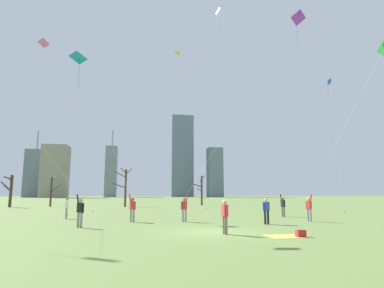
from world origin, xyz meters
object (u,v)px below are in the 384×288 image
kite_flyer_midfield_center_red (42,156)px  bystander_strolling_midfield (225,215)px  kite_flyer_midfield_right_teal (124,185)px  distant_kite_high_overhead_pink (47,55)px  kite_flyer_foreground_right_purple (222,145)px  bare_tree_far_right_edge (125,186)px  distant_kite_drifting_left_yellow (181,74)px  distant_kite_low_near_trees_blue (330,91)px  picnic_spot (295,235)px  kite_flyer_midfield_left_green (317,191)px  distant_kite_drifting_right_orange (106,5)px  bare_tree_rightmost (51,191)px  bare_tree_right_of_center (10,190)px  bystander_watching_nearby (266,210)px  kite_flyer_foreground_left_white (268,160)px  bystander_far_off_by_trees (67,207)px  bare_tree_leftmost (201,189)px

kite_flyer_midfield_center_red → bystander_strolling_midfield: size_ratio=11.14×
kite_flyer_midfield_right_teal → distant_kite_high_overhead_pink: distant_kite_high_overhead_pink is taller
kite_flyer_foreground_right_purple → distant_kite_high_overhead_pink: bearing=145.0°
bare_tree_far_right_edge → distant_kite_drifting_left_yellow: bearing=-61.4°
bare_tree_far_right_edge → kite_flyer_midfield_right_teal: bearing=-89.1°
kite_flyer_foreground_right_purple → distant_kite_low_near_trees_blue: (17.82, 11.79, 9.23)m
kite_flyer_midfield_center_red → kite_flyer_foreground_right_purple: (12.06, 2.35, 1.38)m
distant_kite_drifting_left_yellow → picnic_spot: bearing=-85.5°
picnic_spot → kite_flyer_midfield_left_green: bearing=50.6°
bystander_strolling_midfield → distant_kite_high_overhead_pink: 28.00m
distant_kite_drifting_right_orange → distant_kite_high_overhead_pink: size_ratio=1.23×
bare_tree_rightmost → bare_tree_right_of_center: size_ratio=0.99×
bystander_watching_nearby → kite_flyer_foreground_left_white: bearing=64.1°
distant_kite_high_overhead_pink → bare_tree_rightmost: 21.97m
bystander_strolling_midfield → distant_kite_low_near_trees_blue: 31.40m
distant_kite_drifting_right_orange → kite_flyer_foreground_right_purple: bearing=-23.8°
distant_kite_drifting_right_orange → bare_tree_far_right_edge: 25.75m
bystander_watching_nearby → bystander_far_off_by_trees: size_ratio=1.00×
kite_flyer_midfield_center_red → bare_tree_far_right_edge: bearing=80.5°
picnic_spot → bare_tree_right_of_center: (-24.01, 35.63, 2.35)m
distant_kite_drifting_left_yellow → bare_tree_right_of_center: (-22.25, 13.45, -13.61)m
bystander_strolling_midfield → distant_kite_low_near_trees_blue: size_ratio=0.10×
kite_flyer_midfield_left_green → distant_kite_drifting_right_orange: size_ratio=0.50×
distant_kite_drifting_left_yellow → bare_tree_leftmost: 21.14m
bystander_far_off_by_trees → distant_kite_drifting_right_orange: size_ratio=0.07×
kite_flyer_foreground_left_white → distant_kite_low_near_trees_blue: 18.41m
kite_flyer_foreground_right_purple → kite_flyer_midfield_right_teal: 7.83m
kite_flyer_midfield_center_red → bare_tree_far_right_edge: size_ratio=3.20×
bystander_strolling_midfield → bare_tree_far_right_edge: (-5.29, 32.55, 2.07)m
kite_flyer_midfield_right_teal → bare_tree_leftmost: kite_flyer_midfield_right_teal is taller
distant_kite_high_overhead_pink → bare_tree_far_right_edge: 20.73m
distant_kite_high_overhead_pink → distant_kite_drifting_left_yellow: bearing=7.0°
bare_tree_leftmost → bare_tree_rightmost: size_ratio=1.06×
kite_flyer_midfield_right_teal → distant_kite_drifting_right_orange: distant_kite_drifting_right_orange is taller
distant_kite_drifting_right_orange → distant_kite_low_near_trees_blue: 28.48m
distant_kite_drifting_left_yellow → bystander_strolling_midfield: bearing=-93.0°
kite_flyer_foreground_right_purple → distant_kite_high_overhead_pink: kite_flyer_foreground_right_purple is taller
bystander_far_off_by_trees → bystander_strolling_midfield: bearing=-50.2°
distant_kite_drifting_left_yellow → distant_kite_low_near_trees_blue: size_ratio=1.13×
bystander_strolling_midfield → bare_tree_leftmost: 36.72m
distant_kite_drifting_right_orange → bare_tree_leftmost: bearing=59.8°
bystander_far_off_by_trees → picnic_spot: (12.08, -12.45, -0.81)m
kite_flyer_midfield_right_teal → distant_kite_low_near_trees_blue: 30.59m
distant_kite_low_near_trees_blue → picnic_spot: 30.96m
bystander_watching_nearby → bare_tree_far_right_edge: (-9.31, 28.26, 2.07)m
kite_flyer_foreground_right_purple → bare_tree_leftmost: kite_flyer_foreground_right_purple is taller
bare_tree_leftmost → bystander_watching_nearby: bearing=-95.1°
distant_kite_low_near_trees_blue → distant_kite_high_overhead_pink: size_ratio=0.91×
kite_flyer_midfield_center_red → distant_kite_drifting_right_orange: 15.97m
kite_flyer_midfield_center_red → bare_tree_rightmost: (-6.19, 30.10, -1.89)m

